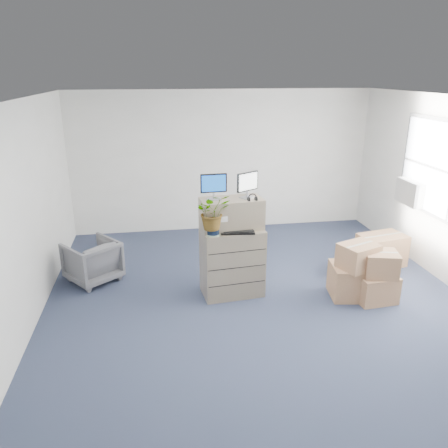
{
  "coord_description": "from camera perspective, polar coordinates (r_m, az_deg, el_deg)",
  "views": [
    {
      "loc": [
        -1.38,
        -5.08,
        3.13
      ],
      "look_at": [
        -0.48,
        0.4,
        1.17
      ],
      "focal_mm": 35.0,
      "sensor_mm": 36.0,
      "label": 1
    }
  ],
  "objects": [
    {
      "name": "phone_dock",
      "position": [
        6.16,
        0.47,
        -0.27
      ],
      "size": [
        0.07,
        0.06,
        0.14
      ],
      "rotation": [
        0.0,
        0.0,
        0.1
      ],
      "color": "silver",
      "rests_on": "filing_cabinet_lower"
    },
    {
      "name": "wall_back",
      "position": [
        8.87,
        -0.15,
        8.17
      ],
      "size": [
        6.0,
        0.02,
        2.8
      ],
      "primitive_type": "cube",
      "color": "silver",
      "rests_on": "ground"
    },
    {
      "name": "potted_plant",
      "position": [
        5.87,
        -1.47,
        1.04
      ],
      "size": [
        0.52,
        0.56,
        0.47
      ],
      "rotation": [
        0.0,
        0.0,
        0.1
      ],
      "color": "#8FAB89",
      "rests_on": "filing_cabinet_lower"
    },
    {
      "name": "filing_cabinet_upper",
      "position": [
        6.15,
        0.98,
        1.38
      ],
      "size": [
        0.9,
        0.52,
        0.43
      ],
      "primitive_type": "cube",
      "rotation": [
        0.0,
        0.0,
        0.1
      ],
      "color": "gray",
      "rests_on": "filing_cabinet_lower"
    },
    {
      "name": "ac_unit",
      "position": [
        7.98,
        23.29,
        3.83
      ],
      "size": [
        0.24,
        0.6,
        0.4
      ],
      "primitive_type": "cube",
      "color": "beige",
      "rests_on": "wall_right"
    },
    {
      "name": "ground",
      "position": [
        6.12,
        5.18,
        -11.42
      ],
      "size": [
        7.0,
        7.0,
        0.0
      ],
      "primitive_type": "plane",
      "color": "#2A334C",
      "rests_on": "ground"
    },
    {
      "name": "monitor_right",
      "position": [
        6.1,
        3.09,
        5.3
      ],
      "size": [
        0.33,
        0.22,
        0.36
      ],
      "rotation": [
        0.0,
        0.0,
        0.54
      ],
      "color": "#99999E",
      "rests_on": "filing_cabinet_upper"
    },
    {
      "name": "keyboard",
      "position": [
        6.04,
        1.78,
        -1.03
      ],
      "size": [
        0.49,
        0.24,
        0.02
      ],
      "primitive_type": "cube",
      "rotation": [
        0.0,
        0.0,
        -0.11
      ],
      "color": "black",
      "rests_on": "filing_cabinet_lower"
    },
    {
      "name": "mouse",
      "position": [
        6.2,
        4.09,
        -0.46
      ],
      "size": [
        0.1,
        0.07,
        0.03
      ],
      "primitive_type": "ellipsoid",
      "rotation": [
        0.0,
        0.0,
        -0.15
      ],
      "color": "silver",
      "rests_on": "filing_cabinet_lower"
    },
    {
      "name": "tissue_box",
      "position": [
        6.35,
        3.89,
        0.77
      ],
      "size": [
        0.25,
        0.19,
        0.08
      ],
      "primitive_type": "cube",
      "rotation": [
        0.0,
        0.0,
        0.38
      ],
      "color": "#47A6F2",
      "rests_on": "external_drive"
    },
    {
      "name": "filing_cabinet_lower",
      "position": [
        6.37,
        1.06,
        -4.93
      ],
      "size": [
        0.91,
        0.61,
        1.01
      ],
      "primitive_type": "cube",
      "rotation": [
        0.0,
        0.0,
        0.1
      ],
      "color": "gray",
      "rests_on": "ground"
    },
    {
      "name": "headphones",
      "position": [
        6.01,
        3.73,
        3.4
      ],
      "size": [
        0.13,
        0.03,
        0.13
      ],
      "primitive_type": "torus",
      "rotation": [
        1.57,
        0.0,
        0.1
      ],
      "color": "black",
      "rests_on": "filing_cabinet_upper"
    },
    {
      "name": "water_bottle",
      "position": [
        6.21,
        1.55,
        0.7
      ],
      "size": [
        0.07,
        0.07,
        0.26
      ],
      "primitive_type": "cylinder",
      "color": "gray",
      "rests_on": "filing_cabinet_lower"
    },
    {
      "name": "monitor_left",
      "position": [
        6.0,
        -1.36,
        5.1
      ],
      "size": [
        0.37,
        0.15,
        0.36
      ],
      "rotation": [
        0.0,
        0.0,
        0.05
      ],
      "color": "#99999E",
      "rests_on": "filing_cabinet_upper"
    },
    {
      "name": "office_chair",
      "position": [
        7.1,
        -16.83,
        -4.42
      ],
      "size": [
        0.96,
        0.95,
        0.72
      ],
      "primitive_type": "imported",
      "rotation": [
        0.0,
        0.0,
        3.81
      ],
      "color": "#5B5B60",
      "rests_on": "ground"
    },
    {
      "name": "external_drive",
      "position": [
        6.38,
        3.87,
        0.2
      ],
      "size": [
        0.21,
        0.19,
        0.05
      ],
      "primitive_type": "cube",
      "rotation": [
        0.0,
        0.0,
        0.38
      ],
      "color": "black",
      "rests_on": "filing_cabinet_lower"
    },
    {
      "name": "cardboard_boxes",
      "position": [
        7.05,
        18.27,
        -5.23
      ],
      "size": [
        1.71,
        1.68,
        0.83
      ],
      "color": "#A4744F",
      "rests_on": "ground"
    }
  ]
}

